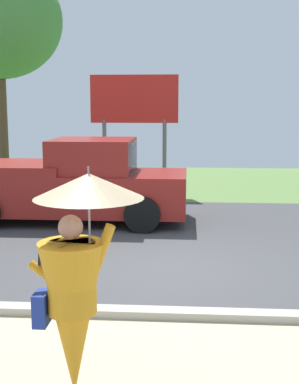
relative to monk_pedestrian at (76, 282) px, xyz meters
name	(u,v)px	position (x,y,z in m)	size (l,w,h in m)	color
ground_plane	(172,230)	(0.64, 6.82, -1.14)	(40.00, 22.00, 0.20)	#424244
monk_pedestrian	(76,282)	(0.00, 0.00, 0.00)	(1.06, 0.97, 2.13)	orange
pickup_truck	(73,183)	(-1.62, 7.33, -0.22)	(5.20, 2.28, 1.88)	maroon
roadside_billboard	(134,108)	(-0.62, 11.33, 1.46)	(2.60, 0.12, 3.50)	slate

